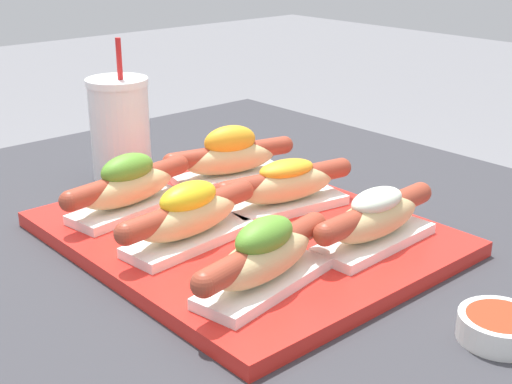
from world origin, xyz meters
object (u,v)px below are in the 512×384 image
Objects in this scene: serving_tray at (244,233)px; hot_dog_1 at (189,216)px; hot_dog_3 at (230,157)px; drink_cup at (120,128)px; hot_dog_2 at (264,257)px; hot_dog_4 at (286,185)px; hot_dog_0 at (129,186)px; sauce_bowl at (500,326)px; hot_dog_5 at (376,218)px.

serving_tray is 2.23× the size of hot_dog_1.
hot_dog_3 is at bearing 128.11° from hot_dog_1.
serving_tray is 0.31m from drink_cup.
hot_dog_1 is 0.14m from hot_dog_2.
hot_dog_4 is (-0.00, 0.16, -0.00)m from hot_dog_1.
hot_dog_3 is 0.93× the size of drink_cup.
sauce_bowl is at bearing 13.66° from hot_dog_0.
serving_tray is at bearing 87.55° from hot_dog_1.
hot_dog_3 is 0.13m from hot_dog_4.
hot_dog_0 is at bearing 178.29° from hot_dog_2.
hot_dog_0 is 0.27m from hot_dog_2.
hot_dog_1 is at bearing -161.27° from sauce_bowl.
hot_dog_2 is 0.99× the size of hot_dog_5.
serving_tray is at bearing 146.97° from hot_dog_2.
drink_cup is (-0.17, 0.09, 0.02)m from hot_dog_0.
hot_dog_5 is at bearing -3.37° from hot_dog_3.
hot_dog_0 reaches higher than hot_dog_1.
hot_dog_5 is 2.60× the size of sauce_bowl.
hot_dog_2 is 0.33m from hot_dog_3.
hot_dog_1 is 0.22m from hot_dog_3.
serving_tray is 5.78× the size of sauce_bowl.
drink_cup reaches higher than hot_dog_5.
hot_dog_4 is at bearing 12.37° from drink_cup.
hot_dog_2 is (0.14, -0.01, 0.00)m from hot_dog_1.
drink_cup is (-0.44, -0.06, 0.03)m from hot_dog_5.
hot_dog_3 reaches higher than hot_dog_0.
serving_tray is 0.09m from hot_dog_1.
hot_dog_5 is 0.45m from drink_cup.
hot_dog_1 is (0.13, -0.00, -0.00)m from hot_dog_0.
hot_dog_0 is at bearing -28.65° from drink_cup.
drink_cup is at bearing -171.81° from hot_dog_5.
hot_dog_5 is (0.14, 0.08, 0.04)m from serving_tray.
hot_dog_4 is 2.57× the size of sauce_bowl.
drink_cup is (-0.16, -0.08, 0.02)m from hot_dog_3.
hot_dog_3 reaches higher than serving_tray.
hot_dog_3 is at bearing 176.63° from hot_dog_5.
hot_dog_5 is at bearing 47.39° from hot_dog_1.
serving_tray is at bearing 30.68° from hot_dog_0.
serving_tray is 0.09m from hot_dog_4.
hot_dog_1 reaches higher than sauce_bowl.
hot_dog_3 is 0.47m from sauce_bowl.
hot_dog_2 is at bearing -3.15° from hot_dog_1.
hot_dog_3 is 0.98× the size of hot_dog_5.
hot_dog_1 is 0.16m from hot_dog_4.
sauce_bowl is (0.46, 0.11, -0.04)m from hot_dog_0.
hot_dog_5 is at bearing -0.34° from hot_dog_4.
hot_dog_0 is at bearing -149.32° from serving_tray.
hot_dog_3 is 0.28m from hot_dog_5.
hot_dog_0 is 1.02× the size of hot_dog_3.
hot_dog_5 is (0.15, -0.00, 0.00)m from hot_dog_4.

